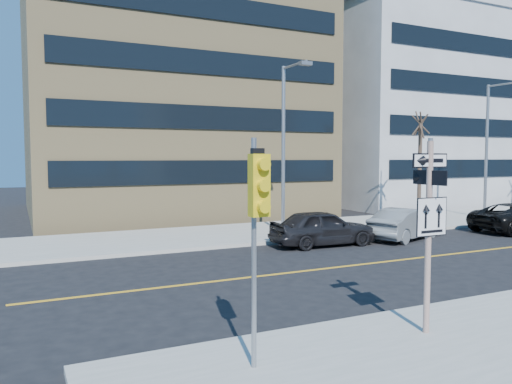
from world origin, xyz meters
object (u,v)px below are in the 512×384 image
parked_car_b (406,224)px  street_tree_west (421,127)px  parked_car_a (322,228)px  streetlight_a (286,138)px  traffic_signal (258,204)px  streetlight_b (490,142)px  sign_pole (429,224)px

parked_car_b → street_tree_west: 7.53m
parked_car_a → parked_car_b: bearing=-91.0°
parked_car_b → streetlight_a: bearing=35.3°
streetlight_a → street_tree_west: streetlight_a is taller
traffic_signal → street_tree_west: 22.14m
parked_car_b → streetlight_b: streetlight_b is taller
sign_pole → parked_car_b: 13.31m
sign_pole → street_tree_west: size_ratio=0.64×
parked_car_a → street_tree_west: street_tree_west is taller
streetlight_a → streetlight_b: size_ratio=1.00×
sign_pole → parked_car_a: bearing=67.9°
parked_car_a → street_tree_west: size_ratio=0.73×
sign_pole → traffic_signal: (-4.00, -0.15, 0.59)m
streetlight_a → street_tree_west: bearing=3.5°
traffic_signal → parked_car_a: 13.50m
traffic_signal → streetlight_b: bearing=31.4°
parked_car_a → streetlight_a: streetlight_a is taller
traffic_signal → streetlight_a: 15.72m
traffic_signal → parked_car_a: (8.19, 10.49, -2.24)m
parked_car_a → streetlight_b: streetlight_b is taller
streetlight_a → streetlight_b: 14.00m
parked_car_a → streetlight_b: bearing=-75.0°
sign_pole → street_tree_west: (13.00, 13.81, 3.09)m
streetlight_b → parked_car_b: bearing=-161.0°
parked_car_a → street_tree_west: 10.59m
sign_pole → parked_car_a: sign_pole is taller
traffic_signal → streetlight_a: size_ratio=0.50×
parked_car_a → streetlight_a: bearing=6.8°
streetlight_b → street_tree_west: size_ratio=1.26×
sign_pole → traffic_signal: sign_pole is taller
sign_pole → parked_car_b: (8.59, 10.03, -1.70)m
street_tree_west → streetlight_a: bearing=-176.5°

